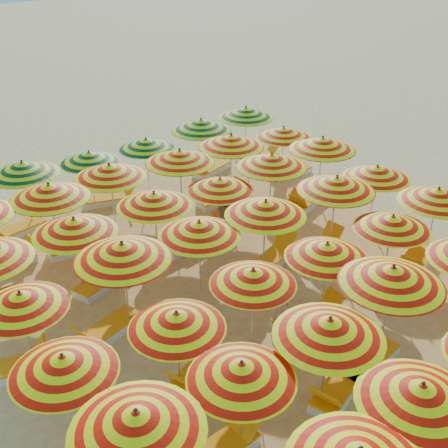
{
  "coord_description": "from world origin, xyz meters",
  "views": [
    {
      "loc": [
        -7.69,
        -9.71,
        8.59
      ],
      "look_at": [
        0.0,
        0.5,
        1.6
      ],
      "focal_mm": 45.0,
      "sensor_mm": 36.0,
      "label": 1
    }
  ],
  "objects_px": {
    "umbrella_2": "(421,394)",
    "umbrella_9": "(392,276)",
    "umbrella_20": "(199,229)",
    "lounger_32": "(259,156)",
    "lounger_7": "(339,389)",
    "lounger_15": "(107,331)",
    "umbrella_37": "(23,168)",
    "lounger_22": "(284,211)",
    "umbrella_16": "(392,223)",
    "umbrella_25": "(74,226)",
    "umbrella_41": "(246,113)",
    "lounger_29": "(16,231)",
    "umbrella_14": "(253,277)",
    "umbrella_17": "(438,196)",
    "lounger_30": "(112,199)",
    "lounger_26": "(222,198)",
    "lounger_23": "(307,202)",
    "umbrella_34": "(231,141)",
    "umbrella_35": "(284,132)",
    "lounger_31": "(211,169)",
    "lounger_8": "(367,362)",
    "lounger_21": "(202,237)",
    "lounger_24": "(6,262)",
    "lounger_19": "(105,280)",
    "lounger_27": "(290,172)",
    "umbrella_39": "(146,144)",
    "lounger_18": "(20,306)",
    "umbrella_32": "(110,171)",
    "umbrella_31": "(49,191)",
    "umbrella_40": "(201,125)",
    "umbrella_29": "(322,144)",
    "umbrella_26": "(154,199)",
    "umbrella_22": "(336,184)",
    "lounger_10": "(198,372)",
    "umbrella_27": "(220,184)",
    "lounger_25": "(80,246)",
    "lounger_11": "(308,318)",
    "beachgoer_b": "(223,218)",
    "umbrella_12": "(63,364)",
    "beachgoer_a": "(281,307)",
    "umbrella_33": "(180,157)",
    "lounger_16": "(274,257)",
    "lounger_12": "(393,268)",
    "umbrella_13": "(177,320)",
    "lounger_20": "(172,250)",
    "lounger_13": "(417,261)",
    "umbrella_28": "(272,161)",
    "umbrella_38": "(89,157)",
    "umbrella_23": "(377,172)"
  },
  "relations": [
    {
      "from": "lounger_11",
      "to": "beachgoer_b",
      "type": "relative_size",
      "value": 1.15
    },
    {
      "from": "umbrella_20",
      "to": "umbrella_25",
      "type": "relative_size",
      "value": 0.99
    },
    {
      "from": "umbrella_14",
      "to": "umbrella_17",
      "type": "xyz_separation_m",
      "value": [
        6.33,
        -0.2,
        0.18
      ]
    },
    {
      "from": "lounger_15",
      "to": "lounger_32",
      "type": "bearing_deg",
      "value": -162.68
    },
    {
      "from": "umbrella_17",
      "to": "umbrella_39",
      "type": "relative_size",
      "value": 1.06
    },
    {
      "from": "umbrella_2",
      "to": "umbrella_13",
      "type": "bearing_deg",
      "value": 116.28
    },
    {
      "from": "umbrella_41",
      "to": "lounger_29",
      "type": "bearing_deg",
      "value": -177.62
    },
    {
      "from": "umbrella_32",
      "to": "lounger_12",
      "type": "xyz_separation_m",
      "value": [
        5.02,
        -6.67,
        -1.88
      ]
    },
    {
      "from": "umbrella_34",
      "to": "umbrella_39",
      "type": "height_order",
      "value": "umbrella_34"
    },
    {
      "from": "umbrella_41",
      "to": "lounger_27",
      "type": "distance_m",
      "value": 2.86
    },
    {
      "from": "lounger_7",
      "to": "lounger_15",
      "type": "relative_size",
      "value": 1.0
    },
    {
      "from": "lounger_20",
      "to": "lounger_21",
      "type": "distance_m",
      "value": 1.11
    },
    {
      "from": "umbrella_2",
      "to": "umbrella_31",
      "type": "bearing_deg",
      "value": 100.3
    },
    {
      "from": "lounger_21",
      "to": "umbrella_23",
      "type": "bearing_deg",
      "value": -37.15
    },
    {
      "from": "umbrella_9",
      "to": "lounger_19",
      "type": "bearing_deg",
      "value": 121.13
    },
    {
      "from": "umbrella_26",
      "to": "lounger_13",
      "type": "bearing_deg",
      "value": -39.29
    },
    {
      "from": "umbrella_2",
      "to": "lounger_30",
      "type": "bearing_deg",
      "value": 86.11
    },
    {
      "from": "umbrella_2",
      "to": "umbrella_9",
      "type": "bearing_deg",
      "value": 46.61
    },
    {
      "from": "umbrella_12",
      "to": "beachgoer_a",
      "type": "relative_size",
      "value": 1.88
    },
    {
      "from": "lounger_27",
      "to": "umbrella_33",
      "type": "bearing_deg",
      "value": 4.07
    },
    {
      "from": "lounger_31",
      "to": "lounger_8",
      "type": "bearing_deg",
      "value": 55.36
    },
    {
      "from": "lounger_23",
      "to": "umbrella_20",
      "type": "bearing_deg",
      "value": 0.91
    },
    {
      "from": "umbrella_37",
      "to": "lounger_22",
      "type": "height_order",
      "value": "umbrella_37"
    },
    {
      "from": "umbrella_20",
      "to": "lounger_32",
      "type": "distance_m",
      "value": 9.59
    },
    {
      "from": "lounger_24",
      "to": "lounger_32",
      "type": "height_order",
      "value": "same"
    },
    {
      "from": "umbrella_31",
      "to": "lounger_25",
      "type": "xyz_separation_m",
      "value": [
        0.6,
        -0.08,
        -1.9
      ]
    },
    {
      "from": "umbrella_29",
      "to": "umbrella_26",
      "type": "bearing_deg",
      "value": -179.92
    },
    {
      "from": "lounger_19",
      "to": "lounger_27",
      "type": "bearing_deg",
      "value": -4.48
    },
    {
      "from": "umbrella_33",
      "to": "lounger_18",
      "type": "xyz_separation_m",
      "value": [
        -6.03,
        -1.91,
        -1.91
      ]
    },
    {
      "from": "umbrella_39",
      "to": "lounger_18",
      "type": "height_order",
      "value": "umbrella_39"
    },
    {
      "from": "umbrella_12",
      "to": "umbrella_28",
      "type": "height_order",
      "value": "umbrella_28"
    },
    {
      "from": "lounger_21",
      "to": "lounger_24",
      "type": "bearing_deg",
      "value": 147.75
    },
    {
      "from": "umbrella_16",
      "to": "umbrella_25",
      "type": "height_order",
      "value": "umbrella_25"
    },
    {
      "from": "umbrella_33",
      "to": "lounger_8",
      "type": "distance_m",
      "value": 8.63
    },
    {
      "from": "umbrella_22",
      "to": "lounger_26",
      "type": "height_order",
      "value": "umbrella_22"
    },
    {
      "from": "umbrella_32",
      "to": "umbrella_41",
      "type": "distance_m",
      "value": 7.08
    },
    {
      "from": "umbrella_12",
      "to": "umbrella_33",
      "type": "distance_m",
      "value": 9.09
    },
    {
      "from": "lounger_25",
      "to": "lounger_30",
      "type": "height_order",
      "value": "same"
    },
    {
      "from": "umbrella_34",
      "to": "umbrella_35",
      "type": "relative_size",
      "value": 1.15
    },
    {
      "from": "umbrella_2",
      "to": "lounger_22",
      "type": "xyz_separation_m",
      "value": [
        4.95,
        8.5,
        -1.8
      ]
    },
    {
      "from": "lounger_11",
      "to": "lounger_12",
      "type": "bearing_deg",
      "value": 13.19
    },
    {
      "from": "umbrella_14",
      "to": "umbrella_9",
      "type": "bearing_deg",
      "value": -44.6
    },
    {
      "from": "lounger_30",
      "to": "lounger_26",
      "type": "bearing_deg",
      "value": -18.66
    },
    {
      "from": "lounger_21",
      "to": "lounger_10",
      "type": "bearing_deg",
      "value": -135.6
    },
    {
      "from": "lounger_18",
      "to": "lounger_21",
      "type": "xyz_separation_m",
      "value": [
        5.57,
        0.07,
        0.0
      ]
    },
    {
      "from": "umbrella_27",
      "to": "lounger_30",
      "type": "height_order",
      "value": "umbrella_27"
    },
    {
      "from": "umbrella_14",
      "to": "umbrella_22",
      "type": "relative_size",
      "value": 0.81
    },
    {
      "from": "umbrella_38",
      "to": "umbrella_22",
      "type": "bearing_deg",
      "value": -56.43
    },
    {
      "from": "umbrella_31",
      "to": "umbrella_40",
      "type": "distance_m",
      "value": 6.82
    },
    {
      "from": "lounger_16",
      "to": "umbrella_17",
      "type": "bearing_deg",
      "value": -53.11
    }
  ]
}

